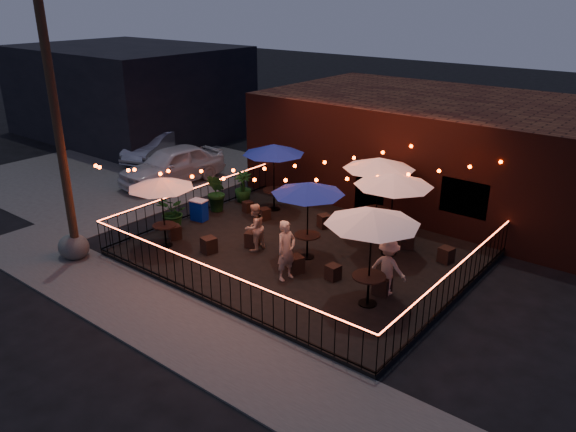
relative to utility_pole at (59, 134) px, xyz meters
name	(u,v)px	position (x,y,z in m)	size (l,w,h in m)	color
ground	(261,279)	(5.40, 2.60, -4.00)	(110.00, 110.00, 0.00)	black
patio	(303,253)	(5.40, 4.60, -3.92)	(10.00, 8.00, 0.15)	black
sidewalk	(176,326)	(5.40, -0.65, -3.98)	(18.00, 2.50, 0.05)	#464340
parking_lot	(125,171)	(-6.60, 6.60, -3.99)	(11.00, 12.00, 0.02)	#464340
brick_building	(444,149)	(6.40, 12.59, -2.00)	(14.00, 8.00, 4.00)	#33130E
background_building	(129,91)	(-12.60, 11.60, -1.50)	(12.00, 9.00, 5.00)	black
utility_pole	(59,134)	(0.00, 0.00, 0.00)	(0.26, 0.26, 8.00)	#392917
fence_front	(211,284)	(5.40, 0.60, -3.34)	(10.00, 0.04, 1.04)	black
fence_left	(194,202)	(0.40, 4.60, -3.34)	(0.04, 8.00, 1.04)	black
fence_right	(454,284)	(10.40, 4.60, -3.34)	(0.04, 8.00, 1.04)	black
festoon_lights	(271,176)	(4.39, 4.30, -1.48)	(10.02, 8.72, 1.32)	#EE2A00
cafe_table_0	(161,184)	(1.67, 2.18, -1.74)	(2.56, 2.56, 2.31)	black
cafe_table_1	(274,150)	(2.32, 6.87, -1.54)	(2.50, 2.50, 2.53)	black
cafe_table_2	(308,189)	(5.77, 4.34, -1.62)	(2.68, 2.68, 2.44)	black
cafe_table_3	(379,164)	(6.40, 7.40, -1.44)	(2.87, 2.87, 2.63)	black
cafe_table_4	(372,218)	(8.70, 3.08, -1.40)	(2.68, 2.68, 2.68)	black
cafe_table_5	(394,181)	(7.62, 6.15, -1.44)	(2.97, 2.97, 2.64)	black
bistro_chair_0	(175,232)	(1.46, 2.74, -3.62)	(0.38, 0.38, 0.45)	black
bistro_chair_1	(209,245)	(3.13, 2.71, -3.60)	(0.41, 0.41, 0.49)	black
bistro_chair_2	(248,207)	(1.71, 6.08, -3.65)	(0.33, 0.33, 0.40)	black
bistro_chair_3	(264,214)	(2.70, 5.88, -3.64)	(0.36, 0.36, 0.42)	black
bistro_chair_4	(252,239)	(3.89, 3.90, -3.60)	(0.42, 0.42, 0.50)	black
bistro_chair_5	(295,264)	(6.09, 3.32, -3.60)	(0.43, 0.43, 0.51)	black
bistro_chair_6	(324,221)	(4.80, 6.63, -3.62)	(0.39, 0.39, 0.46)	black
bistro_chair_7	(357,228)	(5.99, 6.86, -3.65)	(0.34, 0.34, 0.40)	black
bistro_chair_8	(333,272)	(7.20, 3.67, -3.64)	(0.36, 0.36, 0.43)	black
bistro_chair_9	(382,285)	(8.71, 3.82, -3.59)	(0.43, 0.43, 0.51)	black
bistro_chair_10	(408,241)	(7.89, 6.90, -3.61)	(0.40, 0.40, 0.47)	black
bistro_chair_11	(446,255)	(9.26, 6.73, -3.62)	(0.39, 0.39, 0.46)	black
patron_a	(286,250)	(6.13, 2.86, -2.96)	(0.65, 0.42, 1.77)	tan
patron_b	(255,227)	(4.14, 3.75, -3.08)	(0.75, 0.59, 1.55)	tan
patron_c	(388,267)	(8.81, 3.89, -3.06)	(1.02, 0.59, 1.59)	#D2A88E
potted_shrub_a	(174,212)	(0.80, 3.30, -3.25)	(1.08, 0.93, 1.20)	#173B0E
potted_shrub_b	(217,193)	(0.80, 5.39, -3.11)	(0.81, 0.66, 1.48)	#0D370F
potted_shrub_c	(243,187)	(0.80, 6.80, -3.25)	(0.67, 0.67, 1.20)	#103B11
cooler	(199,210)	(0.90, 4.37, -3.46)	(0.64, 0.50, 0.77)	#0620A1
boulder	(74,247)	(-0.11, -0.02, -3.62)	(0.97, 0.83, 0.76)	#4E4F49
car_white	(172,165)	(-3.46, 6.89, -3.18)	(1.93, 4.80, 1.63)	white
car_silver	(155,146)	(-7.03, 8.81, -3.31)	(1.45, 4.16, 1.37)	#9B9BA3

